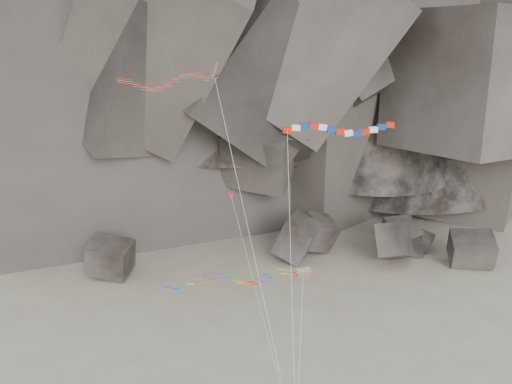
{
  "coord_description": "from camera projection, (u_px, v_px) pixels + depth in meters",
  "views": [
    {
      "loc": [
        -0.71,
        -49.72,
        34.13
      ],
      "look_at": [
        3.5,
        6.0,
        18.84
      ],
      "focal_mm": 40.0,
      "sensor_mm": 36.0,
      "label": 1
    }
  ],
  "objects": [
    {
      "name": "pennant_kite",
      "position": [
        244.0,
        248.0,
        53.79
      ],
      "size": [
        4.93,
        14.85,
        17.49
      ],
      "rotation": [
        0.0,
        0.0,
        0.13
      ],
      "color": "red",
      "rests_on": "ground"
    },
    {
      "name": "delta_kite",
      "position": [
        161.0,
        81.0,
        53.53
      ],
      "size": [
        15.74,
        16.27,
        30.24
      ],
      "rotation": [
        0.0,
        0.0,
        0.12
      ],
      "color": "red",
      "rests_on": "ground"
    },
    {
      "name": "boulder_field",
      "position": [
        250.0,
        245.0,
        88.98
      ],
      "size": [
        77.09,
        16.82,
        8.8
      ],
      "color": "#47423F",
      "rests_on": "ground"
    },
    {
      "name": "banner_kite",
      "position": [
        339.0,
        130.0,
        55.48
      ],
      "size": [
        11.63,
        16.0,
        24.36
      ],
      "rotation": [
        0.0,
        0.0,
        0.06
      ],
      "color": "red",
      "rests_on": "ground"
    },
    {
      "name": "parafoil_kite",
      "position": [
        230.0,
        278.0,
        52.29
      ],
      "size": [
        13.82,
        9.57,
        12.0
      ],
      "rotation": [
        0.0,
        0.0,
        0.07
      ],
      "color": "yellow",
      "rests_on": "ground"
    }
  ]
}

